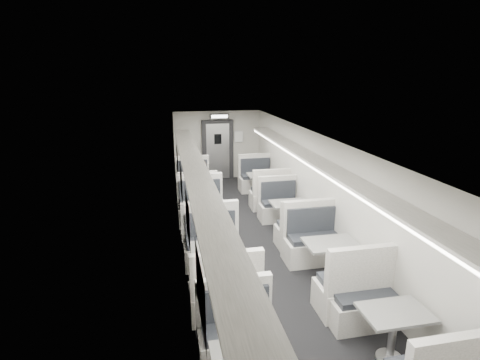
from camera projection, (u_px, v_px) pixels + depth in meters
name	position (u px, v px, depth m)	size (l,w,h in m)	color
room	(259.00, 201.00, 7.49)	(3.24, 12.24, 2.64)	black
booth_left_a	(195.00, 188.00, 11.04)	(1.06, 2.15, 1.15)	white
booth_left_b	(205.00, 221.00, 8.57)	(1.14, 2.32, 1.24)	white
booth_left_c	(218.00, 266.00, 6.60)	(1.10, 2.23, 1.19)	white
booth_right_a	(263.00, 186.00, 11.22)	(1.08, 2.19, 1.17)	white
booth_right_b	(289.00, 217.00, 8.90)	(1.04, 2.10, 1.12)	white
booth_right_c	(330.00, 262.00, 6.71)	(1.13, 2.30, 1.23)	white
booth_right_d	(392.00, 335.00, 4.90)	(1.05, 2.12, 1.13)	white
passenger	(203.00, 188.00, 9.83)	(0.55, 0.36, 1.50)	black
window_a	(177.00, 160.00, 10.37)	(0.02, 1.18, 0.84)	black
window_b	(181.00, 182.00, 8.30)	(0.02, 1.18, 0.84)	black
window_c	(188.00, 218.00, 6.23)	(0.02, 1.18, 0.84)	black
window_d	(201.00, 292.00, 4.15)	(0.02, 1.18, 0.84)	black
luggage_rack_left	(198.00, 174.00, 6.77)	(0.46, 10.40, 0.09)	white
luggage_rack_right	(326.00, 167.00, 7.24)	(0.46, 10.40, 0.09)	white
vestibule_door	(218.00, 150.00, 13.12)	(1.10, 0.13, 2.10)	black
exit_sign	(219.00, 116.00, 12.31)	(0.62, 0.12, 0.16)	black
wall_notice	(239.00, 137.00, 13.12)	(0.32, 0.02, 0.40)	silver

